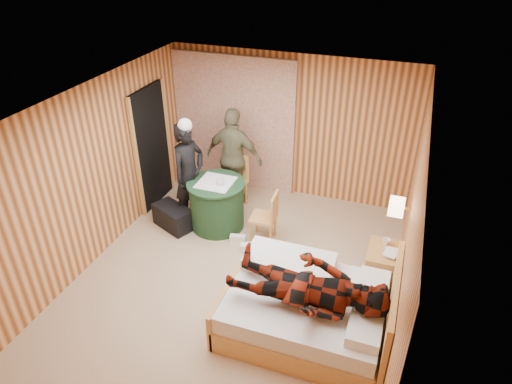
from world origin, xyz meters
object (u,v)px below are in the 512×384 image
(nightstand, at_px, (382,267))
(round_table, at_px, (217,204))
(woman_standing, at_px, (189,174))
(chair_far, at_px, (235,176))
(wall_lamp, at_px, (397,207))
(man_at_table, at_px, (234,158))
(man_on_bed, at_px, (308,279))
(bed, at_px, (308,307))
(chair_near, at_px, (268,214))
(duffel_bag, at_px, (173,217))

(nightstand, bearing_deg, round_table, 168.54)
(woman_standing, bearing_deg, nightstand, -82.87)
(round_table, xyz_separation_m, chair_far, (0.02, 0.72, 0.13))
(wall_lamp, xyz_separation_m, round_table, (-2.68, 0.60, -0.89))
(man_at_table, height_order, man_on_bed, man_on_bed)
(bed, xyz_separation_m, chair_near, (-1.00, 1.49, 0.19))
(round_table, height_order, chair_near, chair_near)
(duffel_bag, xyz_separation_m, man_at_table, (0.66, 1.04, 0.68))
(chair_far, relative_size, man_on_bed, 0.53)
(nightstand, xyz_separation_m, man_at_table, (-2.64, 1.30, 0.56))
(wall_lamp, xyz_separation_m, chair_near, (-1.79, 0.49, -0.82))
(man_at_table, bearing_deg, man_on_bed, 130.91)
(nightstand, xyz_separation_m, woman_standing, (-3.11, 0.56, 0.55))
(man_on_bed, bearing_deg, round_table, 136.42)
(nightstand, bearing_deg, duffel_bag, 175.48)
(bed, xyz_separation_m, man_on_bed, (0.02, -0.23, 0.64))
(chair_far, xyz_separation_m, chair_near, (0.87, -0.82, -0.06))
(chair_far, relative_size, woman_standing, 0.55)
(duffel_bag, bearing_deg, chair_near, 30.46)
(nightstand, height_order, duffel_bag, nightstand)
(man_on_bed, bearing_deg, man_at_table, 126.49)
(bed, bearing_deg, nightstand, 54.54)
(duffel_bag, bearing_deg, woman_standing, 82.27)
(wall_lamp, relative_size, woman_standing, 0.15)
(bed, distance_m, round_table, 2.47)
(wall_lamp, xyz_separation_m, bed, (-0.79, -0.99, -1.00))
(man_at_table, bearing_deg, nightstand, 158.21)
(woman_standing, relative_size, man_at_table, 0.98)
(wall_lamp, relative_size, duffel_bag, 0.40)
(bed, height_order, man_on_bed, man_on_bed)
(duffel_bag, bearing_deg, bed, -3.24)
(duffel_bag, bearing_deg, wall_lamp, 18.58)
(duffel_bag, xyz_separation_m, man_on_bed, (2.56, -1.54, 0.75))
(bed, height_order, chair_far, bed)
(duffel_bag, relative_size, man_on_bed, 0.37)
(wall_lamp, relative_size, chair_far, 0.28)
(bed, height_order, chair_near, bed)
(nightstand, xyz_separation_m, chair_far, (-2.62, 1.25, 0.24))
(bed, relative_size, man_on_bed, 1.10)
(chair_far, xyz_separation_m, duffel_bag, (-0.68, -0.99, -0.35))
(bed, xyz_separation_m, man_at_table, (-1.89, 2.35, 0.57))
(nightstand, relative_size, duffel_bag, 0.92)
(nightstand, xyz_separation_m, round_table, (-2.64, 0.53, 0.11))
(wall_lamp, height_order, duffel_bag, wall_lamp)
(wall_lamp, relative_size, chair_near, 0.31)
(bed, distance_m, duffel_bag, 2.86)
(woman_standing, bearing_deg, wall_lamp, -83.82)
(chair_far, relative_size, duffel_bag, 1.43)
(round_table, xyz_separation_m, chair_near, (0.89, -0.10, 0.07))
(round_table, relative_size, man_on_bed, 0.52)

